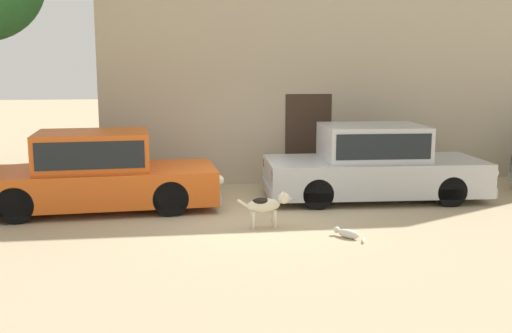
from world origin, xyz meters
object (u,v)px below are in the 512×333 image
at_px(parked_sedan_second, 373,163).
at_px(stray_dog_spotted, 267,204).
at_px(stray_cat, 347,233).
at_px(parked_sedan_nearest, 96,172).

relative_size(parked_sedan_second, stray_dog_spotted, 4.73).
distance_m(parked_sedan_second, stray_cat, 3.11).
relative_size(parked_sedan_nearest, stray_cat, 8.09).
height_order(parked_sedan_nearest, stray_cat, parked_sedan_nearest).
bearing_deg(parked_sedan_nearest, parked_sedan_second, -1.54).
height_order(parked_sedan_nearest, parked_sedan_second, parked_sedan_second).
bearing_deg(parked_sedan_nearest, stray_dog_spotted, -32.93).
distance_m(parked_sedan_nearest, stray_cat, 4.99).
xyz_separation_m(parked_sedan_second, stray_dog_spotted, (-2.53, -1.94, -0.35)).
distance_m(parked_sedan_nearest, parked_sedan_second, 5.61).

